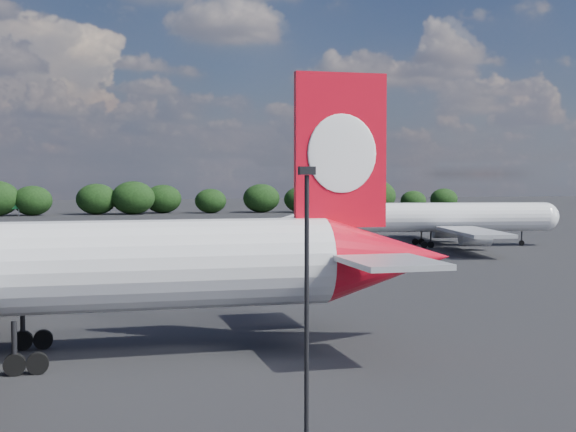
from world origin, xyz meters
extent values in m
plane|color=black|center=(0.00, 60.00, 0.00)|extent=(500.00, 500.00, 0.00)
cone|color=red|center=(21.24, 6.03, 5.47)|extent=(8.81, 5.56, 5.47)
cube|color=red|center=(17.96, 5.99, 12.47)|extent=(6.02, 0.61, 9.85)
ellipsoid|color=white|center=(17.96, 5.66, 12.27)|extent=(4.60, 0.26, 5.03)
ellipsoid|color=white|center=(17.96, 6.32, 12.27)|extent=(4.60, 0.26, 5.03)
cube|color=#A0A2A8|center=(19.11, -0.01, 5.91)|extent=(4.99, 6.61, 0.33)
cube|color=#A0A2A8|center=(18.99, 12.02, 5.91)|extent=(4.99, 6.61, 0.33)
cylinder|color=black|center=(-1.70, 2.52, 1.64)|extent=(0.31, 0.31, 2.74)
cylinder|color=black|center=(-1.70, 2.52, 0.60)|extent=(1.21, 0.50, 1.20)
cylinder|color=black|center=(-0.50, 2.53, 0.60)|extent=(1.21, 0.50, 1.20)
cylinder|color=black|center=(-1.76, 9.08, 1.64)|extent=(0.31, 0.31, 2.74)
cylinder|color=black|center=(-1.76, 9.08, 0.60)|extent=(1.21, 0.50, 1.20)
cylinder|color=black|center=(-0.56, 9.09, 0.60)|extent=(1.21, 0.50, 1.20)
cylinder|color=white|center=(53.63, 69.34, 4.42)|extent=(33.88, 9.29, 4.42)
sphere|color=white|center=(70.25, 66.88, 4.42)|extent=(5.02, 5.02, 4.42)
cone|color=white|center=(33.52, 72.32, 4.42)|extent=(7.64, 5.41, 4.42)
cube|color=#0D4497|center=(36.14, 71.93, 10.08)|extent=(4.88, 1.15, 7.96)
ellipsoid|color=red|center=(36.10, 71.67, 9.92)|extent=(3.70, 0.72, 4.07)
ellipsoid|color=red|center=(36.18, 72.19, 9.92)|extent=(3.70, 0.72, 4.07)
cube|color=#A0A2A8|center=(34.55, 67.25, 4.77)|extent=(4.71, 5.83, 0.27)
cube|color=#A0A2A8|center=(35.98, 76.87, 4.77)|extent=(4.71, 5.83, 0.27)
cube|color=#A0A2A8|center=(53.70, 57.71, 3.01)|extent=(8.27, 18.33, 0.49)
cube|color=#A0A2A8|center=(57.07, 80.45, 3.01)|extent=(8.27, 18.33, 0.49)
cylinder|color=#A0A2A8|center=(56.10, 61.82, 1.86)|extent=(4.72, 3.01, 2.39)
cube|color=#A0A2A8|center=(56.10, 61.82, 2.48)|extent=(1.96, 0.55, 1.06)
cylinder|color=#A0A2A8|center=(58.17, 75.82, 1.86)|extent=(4.72, 3.01, 2.39)
cube|color=#A0A2A8|center=(58.17, 75.82, 2.48)|extent=(1.96, 0.55, 1.06)
cylinder|color=black|center=(51.50, 66.97, 1.33)|extent=(0.28, 0.28, 2.21)
cylinder|color=black|center=(51.50, 66.97, 0.49)|extent=(1.02, 0.54, 0.97)
cylinder|color=black|center=(50.53, 67.12, 0.49)|extent=(1.02, 0.54, 0.97)
cylinder|color=black|center=(52.27, 72.22, 1.33)|extent=(0.28, 0.28, 2.21)
cylinder|color=black|center=(52.27, 72.22, 0.49)|extent=(1.02, 0.54, 0.97)
cylinder|color=black|center=(51.31, 72.36, 0.49)|extent=(1.02, 0.54, 0.97)
cylinder|color=black|center=(66.75, 67.40, 1.28)|extent=(0.24, 0.24, 2.21)
cylinder|color=black|center=(66.75, 67.40, 0.40)|extent=(0.83, 0.42, 0.80)
cylinder|color=black|center=(9.46, -16.92, 5.46)|extent=(0.16, 0.16, 10.93)
cube|color=black|center=(9.46, -16.92, 11.08)|extent=(0.55, 0.30, 0.28)
cube|color=#14672D|center=(-18.00, 176.00, 3.20)|extent=(6.00, 0.30, 2.60)
cylinder|color=#929499|center=(-15.50, 176.00, 1.00)|extent=(0.20, 0.20, 2.00)
cube|color=gold|center=(12.00, 182.00, 4.00)|extent=(5.00, 0.30, 3.00)
cylinder|color=#929499|center=(12.00, 182.00, 1.25)|extent=(0.30, 0.30, 2.50)
ellipsoid|color=black|center=(-12.20, 178.24, 3.96)|extent=(10.29, 8.71, 7.92)
ellipsoid|color=black|center=(4.25, 180.12, 4.19)|extent=(10.91, 9.23, 8.39)
ellipsoid|color=black|center=(13.94, 178.42, 4.52)|extent=(11.75, 9.94, 9.04)
ellipsoid|color=black|center=(22.44, 183.63, 4.00)|extent=(10.39, 8.79, 8.00)
ellipsoid|color=black|center=(35.43, 180.33, 3.43)|extent=(8.91, 7.54, 6.85)
ellipsoid|color=black|center=(50.08, 180.78, 4.08)|extent=(10.60, 8.97, 8.15)
ellipsoid|color=black|center=(61.11, 178.76, 3.68)|extent=(9.58, 8.11, 7.37)
ellipsoid|color=black|center=(70.30, 183.36, 3.68)|extent=(9.58, 8.10, 7.37)
ellipsoid|color=black|center=(83.13, 176.69, 4.62)|extent=(12.00, 10.16, 9.23)
ellipsoid|color=black|center=(96.32, 179.97, 3.00)|extent=(7.80, 6.60, 6.00)
ellipsoid|color=black|center=(107.81, 183.38, 3.29)|extent=(8.57, 7.25, 6.59)
camera|label=1|loc=(2.36, -42.88, 10.96)|focal=50.00mm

